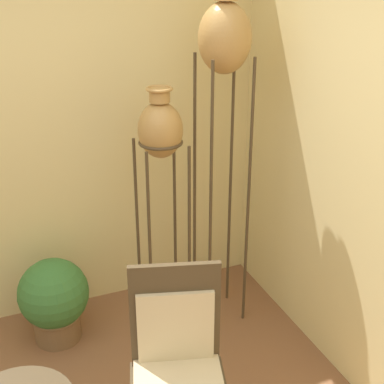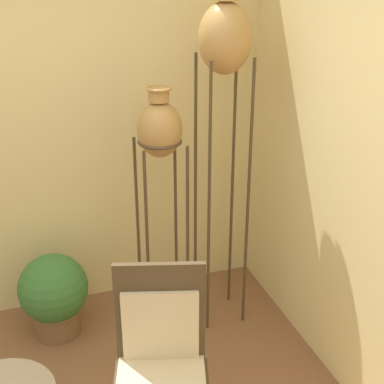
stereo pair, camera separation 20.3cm
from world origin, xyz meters
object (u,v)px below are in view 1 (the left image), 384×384
Objects in this scene: vase_stand_tall at (225,48)px; potted_plant at (54,299)px; chair at (178,365)px; vase_stand_medium at (161,137)px.

potted_plant is (-1.12, 0.15, -1.56)m from vase_stand_tall.
potted_plant is (-0.42, 1.21, -0.31)m from chair.
vase_stand_tall is at bearing -7.44° from potted_plant.
potted_plant is at bearing 125.16° from chair.
chair is (-0.71, -1.06, -1.25)m from vase_stand_tall.
vase_stand_medium is 1.28m from potted_plant.
vase_stand_tall reaches higher than vase_stand_medium.
potted_plant is at bearing 172.56° from vase_stand_tall.
vase_stand_tall is 1.78m from chair.
vase_stand_medium is at bearing 173.73° from vase_stand_tall.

